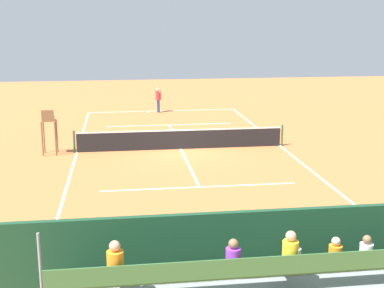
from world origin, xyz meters
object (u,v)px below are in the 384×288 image
courtside_bench (314,251)px  tennis_racket (148,112)px  tennis_player (158,97)px  umpire_chair (49,127)px  tennis_ball_near (166,115)px  tennis_net (181,139)px  bleacher_stand (275,281)px  equipment_bag (258,271)px

courtside_bench → tennis_racket: 23.97m
courtside_bench → tennis_player: tennis_player is taller
umpire_chair → tennis_player: 12.24m
tennis_player → tennis_ball_near: tennis_player is taller
tennis_net → bleacher_stand: bleacher_stand is taller
courtside_bench → tennis_player: bearing=-84.9°
tennis_net → umpire_chair: umpire_chair is taller
bleacher_stand → tennis_ball_near: bleacher_stand is taller
umpire_chair → equipment_bag: (-6.56, 13.20, -1.13)m
tennis_net → courtside_bench: tennis_net is taller
tennis_net → courtside_bench: bearing=97.8°
tennis_net → tennis_ball_near: (-0.12, -9.33, -0.47)m
umpire_chair → tennis_player: size_ratio=1.11×
bleacher_stand → tennis_ball_near: (0.06, -24.67, -0.92)m
equipment_bag → tennis_player: (0.66, -23.92, 0.84)m
equipment_bag → tennis_ball_near: equipment_bag is taller
bleacher_stand → tennis_racket: size_ratio=16.11×
tennis_net → equipment_bag: 13.41m
umpire_chair → courtside_bench: size_ratio=1.19×
courtside_bench → tennis_ball_near: size_ratio=27.27×
tennis_player → equipment_bag: bearing=91.6°
tennis_net → tennis_player: bearing=-88.4°
courtside_bench → equipment_bag: courtside_bench is taller
courtside_bench → equipment_bag: (1.45, 0.13, -0.38)m
bleacher_stand → equipment_bag: bearing=-95.2°
bleacher_stand → tennis_ball_near: 24.68m
umpire_chair → equipment_bag: umpire_chair is taller
tennis_net → tennis_racket: (1.00, -10.53, -0.49)m
equipment_bag → umpire_chair: bearing=-63.6°
tennis_net → equipment_bag: size_ratio=11.44×
tennis_net → tennis_player: (0.30, -10.52, 0.51)m
courtside_bench → tennis_racket: size_ratio=3.20×
tennis_player → tennis_racket: bearing=-0.9°
equipment_bag → tennis_player: bearing=-88.4°
tennis_racket → tennis_ball_near: bearing=133.1°
tennis_net → umpire_chair: (6.20, 0.20, 0.81)m
tennis_racket → tennis_ball_near: (-1.13, 1.20, 0.02)m
tennis_player → courtside_bench: bearing=95.1°
tennis_player → tennis_racket: 1.22m
umpire_chair → equipment_bag: 14.78m
tennis_net → tennis_ball_near: size_ratio=156.06×
courtside_bench → tennis_racket: (2.82, -23.80, -0.54)m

